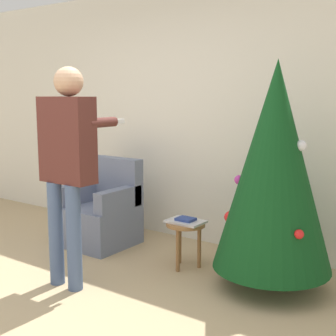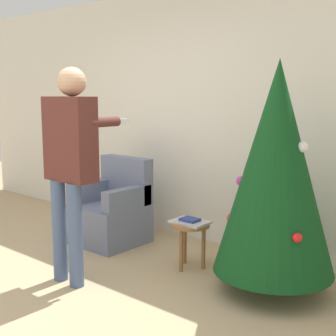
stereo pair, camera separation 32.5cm
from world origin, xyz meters
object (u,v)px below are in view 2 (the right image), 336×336
(person_standing, at_px, (70,154))
(side_stool, at_px, (190,231))
(christmas_tree, at_px, (276,168))
(armchair, at_px, (112,212))

(person_standing, xyz_separation_m, side_stool, (0.56, 0.87, -0.74))
(side_stool, bearing_deg, person_standing, -122.84)
(christmas_tree, xyz_separation_m, side_stool, (-0.82, -0.03, -0.66))
(person_standing, height_order, side_stool, person_standing)
(side_stool, bearing_deg, christmas_tree, 1.97)
(christmas_tree, xyz_separation_m, armchair, (-1.92, 0.04, -0.69))
(christmas_tree, relative_size, side_stool, 4.36)
(armchair, distance_m, person_standing, 1.33)
(christmas_tree, distance_m, person_standing, 1.65)
(side_stool, bearing_deg, armchair, 176.69)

